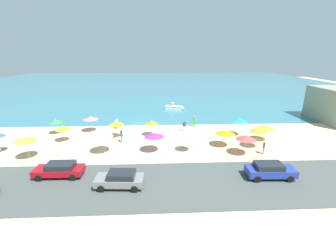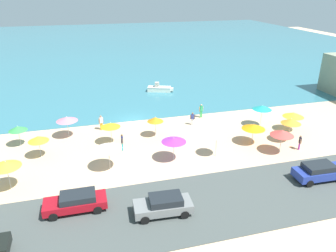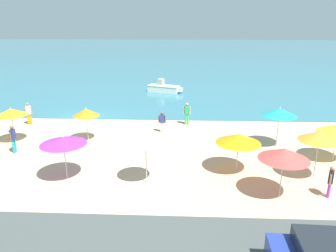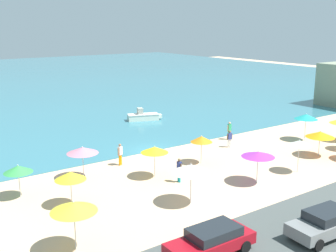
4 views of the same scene
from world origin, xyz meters
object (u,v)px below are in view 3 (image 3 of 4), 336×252
at_px(beach_umbrella_7, 86,112).
at_px(bather_4, 162,121).
at_px(skiff_nearshore, 164,88).
at_px(bather_2, 331,180).
at_px(beach_umbrella_0, 11,112).
at_px(beach_umbrella_3, 63,141).
at_px(beach_umbrella_1, 284,154).
at_px(beach_umbrella_12, 146,140).
at_px(beach_umbrella_13, 280,112).
at_px(bather_3, 187,112).
at_px(beach_umbrella_9, 320,136).
at_px(beach_umbrella_10, 238,139).
at_px(bather_0, 13,138).
at_px(bather_1, 29,112).

relative_size(beach_umbrella_7, bather_4, 1.47).
xyz_separation_m(beach_umbrella_7, skiff_nearshore, (4.36, 15.87, -1.54)).
bearing_deg(bather_2, beach_umbrella_7, 152.71).
relative_size(beach_umbrella_0, beach_umbrella_3, 1.02).
distance_m(beach_umbrella_1, beach_umbrella_7, 13.19).
xyz_separation_m(beach_umbrella_1, beach_umbrella_12, (-6.46, 1.09, 0.14)).
xyz_separation_m(beach_umbrella_3, bather_4, (4.56, 7.67, -1.25)).
xyz_separation_m(beach_umbrella_13, bather_4, (-7.71, 2.46, -1.47)).
height_order(bather_2, bather_3, bather_3).
xyz_separation_m(beach_umbrella_9, beach_umbrella_12, (-8.78, -0.88, -0.06)).
height_order(beach_umbrella_7, beach_umbrella_12, beach_umbrella_12).
bearing_deg(beach_umbrella_13, beach_umbrella_1, -103.50).
relative_size(beach_umbrella_3, beach_umbrella_10, 0.98).
bearing_deg(beach_umbrella_10, beach_umbrella_12, -162.05).
bearing_deg(bather_4, bather_0, -154.34).
bearing_deg(bather_1, bather_4, -7.40).
bearing_deg(beach_umbrella_0, beach_umbrella_3, -43.91).
height_order(beach_umbrella_0, bather_1, beach_umbrella_0).
distance_m(beach_umbrella_7, beach_umbrella_12, 7.57).
bearing_deg(bather_1, bather_2, -28.34).
bearing_deg(bather_0, bather_4, 25.66).
height_order(bather_1, bather_3, bather_1).
height_order(beach_umbrella_0, beach_umbrella_10, beach_umbrella_0).
bearing_deg(beach_umbrella_9, bather_0, 171.27).
relative_size(beach_umbrella_0, bather_1, 1.35).
bearing_deg(beach_umbrella_10, beach_umbrella_0, 165.10).
height_order(bather_1, bather_2, bather_1).
bearing_deg(bather_0, beach_umbrella_9, -8.73).
height_order(beach_umbrella_3, skiff_nearshore, beach_umbrella_3).
relative_size(beach_umbrella_13, bather_1, 1.49).
bearing_deg(bather_0, skiff_nearshore, 65.33).
bearing_deg(bather_1, beach_umbrella_9, -23.74).
height_order(beach_umbrella_0, beach_umbrella_13, beach_umbrella_13).
xyz_separation_m(beach_umbrella_12, bather_4, (0.32, 7.91, -1.43)).
height_order(beach_umbrella_7, bather_2, beach_umbrella_7).
xyz_separation_m(bather_1, skiff_nearshore, (10.02, 12.51, -0.51)).
relative_size(beach_umbrella_10, bather_3, 1.37).
relative_size(beach_umbrella_9, beach_umbrella_13, 1.01).
bearing_deg(beach_umbrella_10, beach_umbrella_3, -171.69).
height_order(beach_umbrella_0, bather_0, beach_umbrella_0).
relative_size(beach_umbrella_0, bather_0, 1.36).
bearing_deg(beach_umbrella_1, skiff_nearshore, 106.56).
distance_m(bather_0, bather_3, 12.57).
bearing_deg(bather_4, beach_umbrella_13, -17.67).
distance_m(beach_umbrella_3, beach_umbrella_7, 5.71).
bearing_deg(beach_umbrella_7, beach_umbrella_10, -24.60).
relative_size(beach_umbrella_12, bather_4, 1.62).
xyz_separation_m(beach_umbrella_0, bather_0, (0.89, -1.84, -1.13)).
bearing_deg(beach_umbrella_12, beach_umbrella_1, -9.56).
height_order(beach_umbrella_0, bather_3, beach_umbrella_0).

